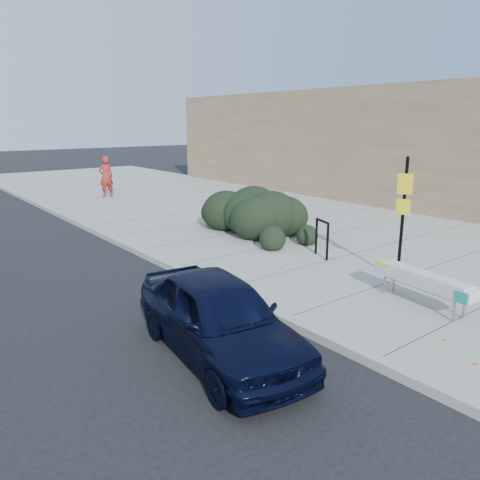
# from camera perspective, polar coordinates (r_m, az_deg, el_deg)

# --- Properties ---
(ground) EXTENTS (120.00, 120.00, 0.00)m
(ground) POSITION_cam_1_polar(r_m,az_deg,el_deg) (8.92, 5.82, -10.26)
(ground) COLOR black
(ground) RESTS_ON ground
(sidewalk_near) EXTENTS (11.20, 50.00, 0.15)m
(sidewalk_near) POSITION_cam_1_polar(r_m,az_deg,el_deg) (16.03, 7.84, 1.11)
(sidewalk_near) COLOR gray
(sidewalk_near) RESTS_ON ground
(curb_near) EXTENTS (0.22, 50.00, 0.17)m
(curb_near) POSITION_cam_1_polar(r_m,az_deg,el_deg) (12.72, -10.01, -2.42)
(curb_near) COLOR #9E9E99
(curb_near) RESTS_ON ground
(bench) EXTENTS (0.76, 2.22, 0.66)m
(bench) POSITION_cam_1_polar(r_m,az_deg,el_deg) (9.87, 21.41, -4.57)
(bench) COLOR gray
(bench) RESTS_ON sidewalk_near
(bike_rack) EXTENTS (0.28, 0.66, 1.01)m
(bike_rack) POSITION_cam_1_polar(r_m,az_deg,el_deg) (12.62, 9.96, 0.63)
(bike_rack) COLOR black
(bike_rack) RESTS_ON sidewalk_near
(sign_post) EXTENTS (0.17, 0.30, 2.81)m
(sign_post) POSITION_cam_1_polar(r_m,az_deg,el_deg) (11.02, 19.25, 3.24)
(sign_post) COLOR black
(sign_post) RESTS_ON sidewalk_near
(hedge) EXTENTS (2.67, 4.54, 1.62)m
(hedge) POSITION_cam_1_polar(r_m,az_deg,el_deg) (15.14, 2.08, 3.87)
(hedge) COLOR black
(hedge) RESTS_ON sidewalk_near
(sedan_navy) EXTENTS (2.09, 4.09, 1.33)m
(sedan_navy) POSITION_cam_1_polar(r_m,az_deg,el_deg) (7.56, -2.56, -9.33)
(sedan_navy) COLOR black
(sedan_navy) RESTS_ON ground
(pedestrian) EXTENTS (0.73, 0.49, 1.95)m
(pedestrian) POSITION_cam_1_polar(r_m,az_deg,el_deg) (23.34, -16.02, 7.42)
(pedestrian) COLOR maroon
(pedestrian) RESTS_ON sidewalk_near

